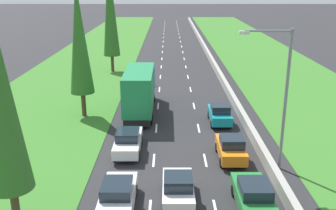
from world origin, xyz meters
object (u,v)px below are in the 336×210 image
teal_hatchback_right_lane (219,114)px  poplar_tree_nearest (0,98)px  street_light_mast (280,91)px  white_hatchback_centre_lane (178,189)px  poplar_tree_second (79,39)px  orange_hatchback_right_lane (231,148)px  white_sedan_left_lane_third (128,141)px  poplar_tree_third (110,6)px  green_box_truck_left_lane (140,90)px  white_sedan_left_lane (117,196)px  green_sedan_right_lane (253,196)px

teal_hatchback_right_lane → poplar_tree_nearest: (-11.84, -14.70, 5.84)m
street_light_mast → poplar_tree_nearest: bearing=-156.2°
white_hatchback_centre_lane → poplar_tree_second: bearing=119.5°
orange_hatchback_right_lane → white_sedan_left_lane_third: (-7.10, 1.24, -0.02)m
white_sedan_left_lane_third → white_hatchback_centre_lane: bearing=-63.0°
poplar_tree_second → poplar_tree_third: poplar_tree_third is taller
green_box_truck_left_lane → white_sedan_left_lane_third: bearing=-91.9°
green_box_truck_left_lane → poplar_tree_third: size_ratio=0.63×
white_sedan_left_lane → white_sedan_left_lane_third: bearing=91.3°
green_sedan_right_lane → poplar_tree_second: poplar_tree_second is taller
poplar_tree_third → street_light_mast: bearing=-63.1°
green_box_truck_left_lane → poplar_tree_third: poplar_tree_third is taller
white_hatchback_centre_lane → poplar_tree_third: (-7.98, 32.28, 7.68)m
white_hatchback_centre_lane → green_box_truck_left_lane: size_ratio=0.41×
white_hatchback_centre_lane → poplar_tree_second: 17.53m
street_light_mast → green_box_truck_left_lane: bearing=130.2°
poplar_tree_second → street_light_mast: (14.44, -10.24, -1.70)m
poplar_tree_third → street_light_mast: size_ratio=1.66×
poplar_tree_nearest → poplar_tree_second: poplar_tree_second is taller
orange_hatchback_right_lane → poplar_tree_nearest: size_ratio=0.35×
poplar_tree_nearest → poplar_tree_second: bearing=90.4°
orange_hatchback_right_lane → poplar_tree_second: poplar_tree_second is taller
green_box_truck_left_lane → poplar_tree_second: poplar_tree_second is taller
white_sedan_left_lane → white_sedan_left_lane_third: same height
white_sedan_left_lane_third → green_box_truck_left_lane: bearing=88.1°
white_sedan_left_lane → orange_hatchback_right_lane: size_ratio=1.15×
green_box_truck_left_lane → poplar_tree_nearest: bearing=-105.6°
orange_hatchback_right_lane → street_light_mast: street_light_mast is taller
orange_hatchback_right_lane → white_hatchback_centre_lane: same height
green_sedan_right_lane → poplar_tree_nearest: bearing=-172.9°
green_sedan_right_lane → orange_hatchback_right_lane: (-0.25, 6.14, 0.02)m
white_sedan_left_lane → green_box_truck_left_lane: size_ratio=0.48×
green_sedan_right_lane → white_sedan_left_lane: (-7.18, 0.05, 0.00)m
white_sedan_left_lane → street_light_mast: bearing=26.5°
orange_hatchback_right_lane → teal_hatchback_right_lane: size_ratio=1.00×
poplar_tree_third → green_box_truck_left_lane: bearing=-74.0°
teal_hatchback_right_lane → white_sedan_left_lane_third: bearing=-141.2°
orange_hatchback_right_lane → green_box_truck_left_lane: (-6.82, 9.82, 1.35)m
white_sedan_left_lane → poplar_tree_third: poplar_tree_third is taller
white_sedan_left_lane_third → white_hatchback_centre_lane: white_hatchback_centre_lane is taller
street_light_mast → green_sedan_right_lane: bearing=-116.2°
orange_hatchback_right_lane → poplar_tree_nearest: poplar_tree_nearest is taller
teal_hatchback_right_lane → street_light_mast: size_ratio=0.43×
orange_hatchback_right_lane → poplar_tree_third: (-11.70, 26.89, 7.68)m
orange_hatchback_right_lane → poplar_tree_nearest: (-11.69, -7.64, 5.84)m
poplar_tree_third → white_sedan_left_lane: bearing=-81.8°
teal_hatchback_right_lane → green_box_truck_left_lane: (-6.96, 2.76, 1.35)m
white_sedan_left_lane → poplar_tree_second: poplar_tree_second is taller
poplar_tree_nearest → street_light_mast: poplar_tree_nearest is taller
green_box_truck_left_lane → orange_hatchback_right_lane: bearing=-55.2°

